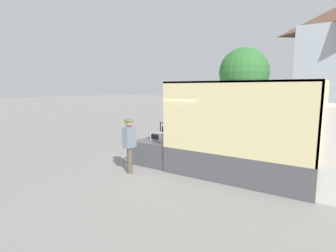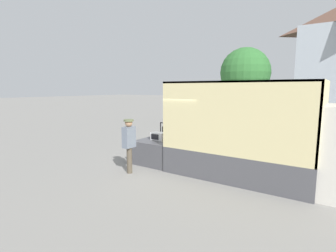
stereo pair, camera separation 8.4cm
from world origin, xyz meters
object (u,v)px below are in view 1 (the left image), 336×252
box_truck (303,153)px  microwave (159,136)px  portable_generator (171,131)px  street_tree (244,73)px  worker_person (129,140)px

box_truck → microwave: (-4.88, -0.35, 0.03)m
portable_generator → street_tree: (-0.43, 10.41, 2.83)m
box_truck → worker_person: 5.31m
box_truck → portable_generator: (-4.84, 0.42, 0.12)m
microwave → street_tree: (-0.39, 11.18, 2.92)m
portable_generator → worker_person: size_ratio=0.37×
portable_generator → worker_person: bearing=-92.8°
portable_generator → street_tree: street_tree is taller
box_truck → street_tree: 12.40m
portable_generator → microwave: bearing=-93.4°
box_truck → portable_generator: box_truck is taller
portable_generator → street_tree: bearing=92.4°
microwave → street_tree: 11.56m
box_truck → microwave: size_ratio=12.87×
box_truck → worker_person: box_truck is taller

